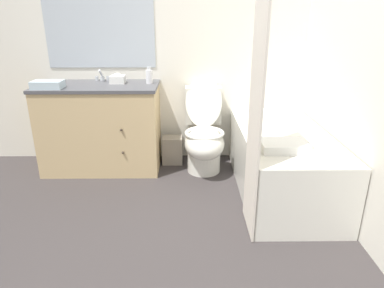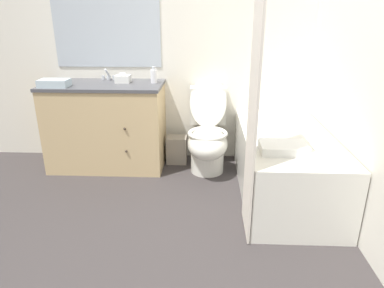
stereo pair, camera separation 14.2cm
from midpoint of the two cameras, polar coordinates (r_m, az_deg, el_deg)
The scene contains 13 objects.
ground_plane at distance 2.25m, azimuth -3.20°, elevation -19.65°, with size 14.00×14.00×0.00m, color #383333.
wall_back at distance 3.54m, azimuth -0.76°, elevation 17.34°, with size 8.00×0.06×2.50m.
wall_right at distance 2.85m, azimuth 26.77°, elevation 14.39°, with size 0.05×2.79×2.50m.
vanity_cabinet at distance 3.50m, azimuth -12.88°, elevation 3.10°, with size 1.13×0.60×0.85m.
sink_faucet at distance 3.58m, azimuth -12.66°, elevation 10.92°, with size 0.14×0.12×0.12m.
toilet at distance 3.33m, azimuth 3.83°, elevation 1.22°, with size 0.38×0.70×0.90m.
bathtub at distance 3.06m, azimuth 16.24°, elevation -2.96°, with size 0.71×1.55×0.54m.
shower_curtain at distance 2.23m, azimuth 12.01°, elevation 6.87°, with size 0.01×0.39×1.87m.
wastebasket at distance 3.57m, azimuth -1.42°, elevation -0.94°, with size 0.21×0.18×0.28m.
tissue_box at distance 3.41m, azimuth -10.23°, elevation 10.69°, with size 0.14×0.13×0.10m.
soap_dispenser at distance 3.34m, azimuth -5.14°, elevation 11.24°, with size 0.06×0.06×0.16m.
hand_towel_folded at distance 3.36m, azimuth -20.86°, elevation 9.46°, with size 0.26×0.16×0.07m.
bath_towel_folded at distance 2.54m, azimuth 16.50°, elevation -0.60°, with size 0.33×0.24×0.06m.
Camera 2 is at (0.27, -1.71, 1.46)m, focal length 32.00 mm.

